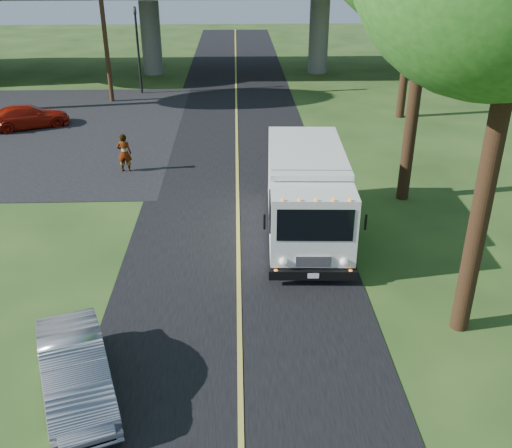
{
  "coord_description": "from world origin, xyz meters",
  "views": [
    {
      "loc": [
        0.01,
        -10.48,
        8.66
      ],
      "look_at": [
        0.51,
        3.75,
        1.6
      ],
      "focal_mm": 40.0,
      "sensor_mm": 36.0,
      "label": 1
    }
  ],
  "objects_px": {
    "utility_pole": "(103,21)",
    "pedestrian": "(124,153)",
    "traffic_signal": "(137,41)",
    "step_van": "(306,192)",
    "silver_sedan": "(75,371)",
    "red_sedan": "(29,116)"
  },
  "relations": [
    {
      "from": "step_van",
      "to": "silver_sedan",
      "type": "xyz_separation_m",
      "value": [
        -5.64,
        -7.24,
        -0.88
      ]
    },
    {
      "from": "step_van",
      "to": "silver_sedan",
      "type": "bearing_deg",
      "value": -125.44
    },
    {
      "from": "traffic_signal",
      "to": "step_van",
      "type": "bearing_deg",
      "value": -67.52
    },
    {
      "from": "pedestrian",
      "to": "silver_sedan",
      "type": "bearing_deg",
      "value": 96.36
    },
    {
      "from": "utility_pole",
      "to": "pedestrian",
      "type": "distance_m",
      "value": 12.75
    },
    {
      "from": "step_van",
      "to": "pedestrian",
      "type": "relative_size",
      "value": 4.1
    },
    {
      "from": "red_sedan",
      "to": "pedestrian",
      "type": "distance_m",
      "value": 8.91
    },
    {
      "from": "step_van",
      "to": "pedestrian",
      "type": "bearing_deg",
      "value": 141.49
    },
    {
      "from": "silver_sedan",
      "to": "step_van",
      "type": "bearing_deg",
      "value": 31.79
    },
    {
      "from": "traffic_signal",
      "to": "utility_pole",
      "type": "relative_size",
      "value": 0.58
    },
    {
      "from": "utility_pole",
      "to": "silver_sedan",
      "type": "bearing_deg",
      "value": -80.8
    },
    {
      "from": "pedestrian",
      "to": "red_sedan",
      "type": "bearing_deg",
      "value": -46.15
    },
    {
      "from": "red_sedan",
      "to": "pedestrian",
      "type": "xyz_separation_m",
      "value": [
        6.05,
        -6.54,
        0.23
      ]
    },
    {
      "from": "step_van",
      "to": "pedestrian",
      "type": "xyz_separation_m",
      "value": [
        -6.87,
        5.97,
        -0.69
      ]
    },
    {
      "from": "traffic_signal",
      "to": "pedestrian",
      "type": "bearing_deg",
      "value": -84.52
    },
    {
      "from": "utility_pole",
      "to": "silver_sedan",
      "type": "height_order",
      "value": "utility_pole"
    },
    {
      "from": "utility_pole",
      "to": "pedestrian",
      "type": "bearing_deg",
      "value": -76.57
    },
    {
      "from": "silver_sedan",
      "to": "utility_pole",
      "type": "bearing_deg",
      "value": 78.91
    },
    {
      "from": "traffic_signal",
      "to": "red_sedan",
      "type": "relative_size",
      "value": 1.3
    },
    {
      "from": "step_van",
      "to": "red_sedan",
      "type": "distance_m",
      "value": 18.01
    },
    {
      "from": "traffic_signal",
      "to": "red_sedan",
      "type": "bearing_deg",
      "value": -122.89
    },
    {
      "from": "utility_pole",
      "to": "red_sedan",
      "type": "relative_size",
      "value": 2.25
    }
  ]
}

